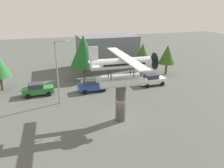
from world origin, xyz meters
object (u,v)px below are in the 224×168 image
at_px(floatplane_monument, 122,68).
at_px(tree_east, 84,51).
at_px(storefront_building, 107,51).
at_px(tree_center_back, 143,54).
at_px(car_far_white, 152,80).
at_px(car_mid_blue, 92,85).
at_px(streetlight_primary, 59,68).
at_px(display_pedestal, 121,102).
at_px(tree_far_east, 167,54).
at_px(car_near_green, 38,89).

distance_m(floatplane_monument, tree_east, 15.50).
bearing_deg(storefront_building, tree_center_back, -53.58).
relative_size(floatplane_monument, car_far_white, 2.49).
bearing_deg(storefront_building, car_mid_blue, -116.00).
height_order(streetlight_primary, storefront_building, streetlight_primary).
relative_size(car_far_white, storefront_building, 0.37).
height_order(car_mid_blue, car_far_white, same).
xyz_separation_m(streetlight_primary, storefront_building, (10.88, 15.41, -1.52)).
height_order(display_pedestal, tree_east, tree_east).
relative_size(display_pedestal, tree_center_back, 0.77).
relative_size(streetlight_primary, tree_east, 1.08).
height_order(display_pedestal, storefront_building, storefront_building).
distance_m(floatplane_monument, tree_center_back, 18.55).
xyz_separation_m(tree_east, tree_far_east, (14.72, -1.71, -1.17)).
xyz_separation_m(tree_center_back, tree_far_east, (3.97, -1.85, 0.14)).
xyz_separation_m(display_pedestal, storefront_building, (5.16, 22.00, 1.02)).
bearing_deg(streetlight_primary, tree_far_east, 19.99).
bearing_deg(car_near_green, tree_center_back, 15.77).
bearing_deg(display_pedestal, tree_center_back, 57.51).
bearing_deg(tree_center_back, car_near_green, -164.23).
relative_size(car_near_green, streetlight_primary, 0.52).
bearing_deg(floatplane_monument, car_mid_blue, 99.06).
bearing_deg(streetlight_primary, car_near_green, 126.90).
bearing_deg(floatplane_monument, car_near_green, 132.64).
xyz_separation_m(display_pedestal, tree_far_east, (13.88, 13.71, 1.53)).
bearing_deg(streetlight_primary, car_mid_blue, 31.38).
bearing_deg(floatplane_monument, display_pedestal, -180.00).
xyz_separation_m(floatplane_monument, streetlight_primary, (-5.85, 6.59, -1.27)).
relative_size(car_near_green, storefront_building, 0.37).
bearing_deg(car_far_white, car_near_green, 176.19).
xyz_separation_m(tree_east, tree_center_back, (10.75, 0.14, -1.31)).
bearing_deg(display_pedestal, streetlight_primary, 130.96).
relative_size(streetlight_primary, tree_center_back, 1.46).
distance_m(car_mid_blue, tree_center_back, 12.70).
height_order(car_far_white, streetlight_primary, streetlight_primary).
relative_size(tree_center_back, tree_far_east, 1.03).
distance_m(streetlight_primary, tree_far_east, 20.88).
distance_m(car_near_green, tree_center_back, 19.36).
bearing_deg(storefront_building, display_pedestal, -103.21).
distance_m(car_near_green, car_far_white, 17.23).
distance_m(floatplane_monument, tree_far_east, 19.56).
relative_size(floatplane_monument, storefront_building, 0.91).
bearing_deg(tree_center_back, tree_far_east, -25.02).
relative_size(display_pedestal, floatplane_monument, 0.41).
bearing_deg(tree_far_east, floatplane_monument, -135.06).
bearing_deg(tree_east, streetlight_primary, -118.90).
xyz_separation_m(car_near_green, streetlight_primary, (2.83, -3.77, 3.78)).
xyz_separation_m(display_pedestal, car_mid_blue, (-0.93, 9.50, -1.25)).
bearing_deg(car_far_white, floatplane_monument, -132.75).
xyz_separation_m(streetlight_primary, tree_center_back, (15.63, 8.98, -1.14)).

